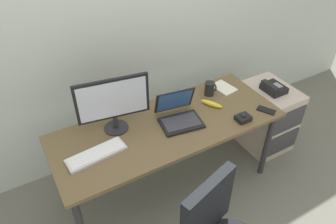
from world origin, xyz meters
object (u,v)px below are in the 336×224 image
Objects in this scene: paper_notepad at (224,88)px; banana at (212,104)px; monitor_main at (113,102)px; desk_phone at (273,88)px; coffee_mug at (210,88)px; file_cabinet at (265,117)px; trackball_mouse at (243,118)px; laptop at (179,115)px; keyboard at (96,154)px; cell_phone at (266,110)px.

banana is at bearing -147.31° from paper_notepad.
desk_phone is at bearing -5.38° from monitor_main.
coffee_mug is at bearing 164.83° from desk_phone.
banana is (-0.08, -0.14, -0.04)m from coffee_mug.
file_cabinet is 0.77m from trackball_mouse.
keyboard is at bearing -175.67° from laptop.
laptop is at bearing -178.75° from file_cabinet.
keyboard is 1.12m from coffee_mug.
keyboard is (-1.70, -0.07, 0.41)m from file_cabinet.
keyboard reaches higher than desk_phone.
coffee_mug reaches higher than trackball_mouse.
paper_notepad is 1.46× the size of cell_phone.
trackball_mouse is (0.89, -0.39, -0.22)m from monitor_main.
laptop is at bearing -17.45° from monitor_main.
banana is at bearing 4.04° from laptop.
file_cabinet is 5.42× the size of coffee_mug.
desk_phone is 0.63m from coffee_mug.
coffee_mug is at bearing 92.70° from trackball_mouse.
desk_phone is 0.38× the size of monitor_main.
monitor_main is 1.22m from cell_phone.
monitor_main is (-1.47, 0.14, 0.29)m from desk_phone.
file_cabinet is at bearing -4.71° from monitor_main.
banana reaches higher than paper_notepad.
paper_notepad is (1.03, 0.04, -0.24)m from monitor_main.
monitor_main reaches higher than paper_notepad.
laptop reaches higher than cell_phone.
coffee_mug is 0.62× the size of banana.
monitor_main reaches higher than cell_phone.
banana is (1.01, 0.08, 0.01)m from keyboard.
desk_phone is 1.82× the size of trackball_mouse.
cell_phone is at bearing -8.31° from keyboard.
trackball_mouse is 0.45m from paper_notepad.
laptop reaches higher than keyboard.
laptop is 1.85× the size of banana.
desk_phone is 0.47× the size of keyboard.
file_cabinet is 0.59m from cell_phone.
keyboard is 2.97× the size of cell_phone.
cell_phone is at bearing -77.16° from paper_notepad.
trackball_mouse is at bearing -69.45° from banana.
banana is at bearing 179.92° from file_cabinet.
keyboard is 1.02m from banana.
cell_phone is at bearing -0.11° from trackball_mouse.
banana is (0.79, -0.12, -0.23)m from monitor_main.
banana reaches higher than file_cabinet.
coffee_mug is 0.57× the size of paper_notepad.
keyboard is at bearing -168.64° from coffee_mug.
trackball_mouse is at bearing 151.73° from cell_phone.
keyboard is 0.69m from laptop.
coffee_mug is (-0.02, 0.42, 0.04)m from trackball_mouse.
keyboard reaches higher than file_cabinet.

